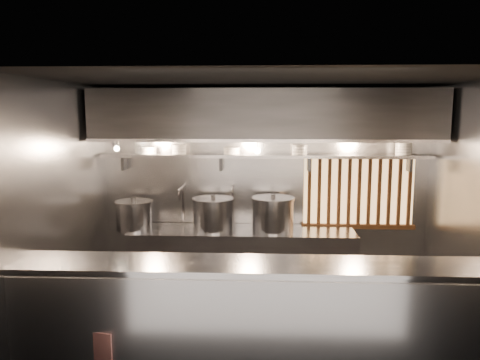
# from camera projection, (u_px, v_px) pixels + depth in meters

# --- Properties ---
(floor) EXTENTS (4.50, 4.50, 0.00)m
(floor) POSITION_uv_depth(u_px,v_px,m) (264.00, 333.00, 5.27)
(floor) COLOR black
(floor) RESTS_ON ground
(ceiling) EXTENTS (4.50, 4.50, 0.00)m
(ceiling) POSITION_uv_depth(u_px,v_px,m) (266.00, 80.00, 4.87)
(ceiling) COLOR black
(ceiling) RESTS_ON wall_back
(wall_back) EXTENTS (4.50, 0.00, 4.50)m
(wall_back) POSITION_uv_depth(u_px,v_px,m) (265.00, 189.00, 6.55)
(wall_back) COLOR gray
(wall_back) RESTS_ON floor
(wall_left) EXTENTS (0.00, 3.00, 3.00)m
(wall_left) POSITION_uv_depth(u_px,v_px,m) (62.00, 209.00, 5.17)
(wall_left) COLOR gray
(wall_left) RESTS_ON floor
(wall_right) EXTENTS (0.00, 3.00, 3.00)m
(wall_right) POSITION_uv_depth(u_px,v_px,m) (477.00, 213.00, 4.96)
(wall_right) COLOR gray
(wall_right) RESTS_ON floor
(serving_counter) EXTENTS (4.50, 0.56, 1.13)m
(serving_counter) POSITION_uv_depth(u_px,v_px,m) (265.00, 323.00, 4.24)
(serving_counter) COLOR #97979C
(serving_counter) RESTS_ON floor
(cooking_bench) EXTENTS (3.00, 0.70, 0.90)m
(cooking_bench) POSITION_uv_depth(u_px,v_px,m) (242.00, 262.00, 6.34)
(cooking_bench) COLOR #97979C
(cooking_bench) RESTS_ON floor
(bowl_shelf) EXTENTS (4.40, 0.34, 0.04)m
(bowl_shelf) POSITION_uv_depth(u_px,v_px,m) (265.00, 156.00, 6.30)
(bowl_shelf) COLOR #97979C
(bowl_shelf) RESTS_ON wall_back
(exhaust_hood) EXTENTS (4.40, 0.81, 0.65)m
(exhaust_hood) POSITION_uv_depth(u_px,v_px,m) (265.00, 115.00, 6.01)
(exhaust_hood) COLOR #2D2D30
(exhaust_hood) RESTS_ON ceiling
(wood_screen) EXTENTS (1.56, 0.09, 1.04)m
(wood_screen) POSITION_uv_depth(u_px,v_px,m) (359.00, 191.00, 6.45)
(wood_screen) COLOR #FFC072
(wood_screen) RESTS_ON wall_back
(faucet_left) EXTENTS (0.04, 0.30, 0.50)m
(faucet_left) POSITION_uv_depth(u_px,v_px,m) (182.00, 196.00, 6.49)
(faucet_left) COLOR silver
(faucet_left) RESTS_ON wall_back
(faucet_right) EXTENTS (0.04, 0.30, 0.50)m
(faucet_right) POSITION_uv_depth(u_px,v_px,m) (232.00, 197.00, 6.45)
(faucet_right) COLOR silver
(faucet_right) RESTS_ON wall_back
(heat_lamp) EXTENTS (0.25, 0.35, 0.20)m
(heat_lamp) POSITION_uv_depth(u_px,v_px,m) (115.00, 144.00, 5.90)
(heat_lamp) COLOR #97979C
(heat_lamp) RESTS_ON exhaust_hood
(pendant_bulb) EXTENTS (0.09, 0.09, 0.19)m
(pendant_bulb) POSITION_uv_depth(u_px,v_px,m) (257.00, 151.00, 6.18)
(pendant_bulb) COLOR #2D2D30
(pendant_bulb) RESTS_ON exhaust_hood
(stock_pot_left) EXTENTS (0.64, 0.64, 0.43)m
(stock_pot_left) POSITION_uv_depth(u_px,v_px,m) (134.00, 215.00, 6.26)
(stock_pot_left) COLOR #97979C
(stock_pot_left) RESTS_ON cooking_bench
(stock_pot_mid) EXTENTS (0.57, 0.57, 0.47)m
(stock_pot_mid) POSITION_uv_depth(u_px,v_px,m) (213.00, 214.00, 6.24)
(stock_pot_mid) COLOR #97979C
(stock_pot_mid) RESTS_ON cooking_bench
(stock_pot_right) EXTENTS (0.66, 0.66, 0.49)m
(stock_pot_right) POSITION_uv_depth(u_px,v_px,m) (273.00, 214.00, 6.21)
(stock_pot_right) COLOR #97979C
(stock_pot_right) RESTS_ON cooking_bench
(red_placard) EXTENTS (0.25, 0.07, 0.35)m
(red_placard) POSITION_uv_depth(u_px,v_px,m) (99.00, 351.00, 4.07)
(red_placard) COLOR red
(red_placard) RESTS_ON serving_counter
(bowl_stack_0) EXTENTS (0.22, 0.22, 0.09)m
(bowl_stack_0) POSITION_uv_depth(u_px,v_px,m) (149.00, 150.00, 6.37)
(bowl_stack_0) COLOR silver
(bowl_stack_0) RESTS_ON bowl_shelf
(bowl_stack_1) EXTENTS (0.21, 0.21, 0.13)m
(bowl_stack_1) POSITION_uv_depth(u_px,v_px,m) (179.00, 149.00, 6.35)
(bowl_stack_1) COLOR silver
(bowl_stack_1) RESTS_ON bowl_shelf
(bowl_stack_2) EXTENTS (0.23, 0.23, 0.09)m
(bowl_stack_2) POSITION_uv_depth(u_px,v_px,m) (232.00, 151.00, 6.32)
(bowl_stack_2) COLOR silver
(bowl_stack_2) RESTS_ON bowl_shelf
(bowl_stack_3) EXTENTS (0.22, 0.22, 0.13)m
(bowl_stack_3) POSITION_uv_depth(u_px,v_px,m) (300.00, 150.00, 6.27)
(bowl_stack_3) COLOR silver
(bowl_stack_3) RESTS_ON bowl_shelf
(bowl_stack_4) EXTENTS (0.23, 0.23, 0.17)m
(bowl_stack_4) POSITION_uv_depth(u_px,v_px,m) (404.00, 149.00, 6.20)
(bowl_stack_4) COLOR silver
(bowl_stack_4) RESTS_ON bowl_shelf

